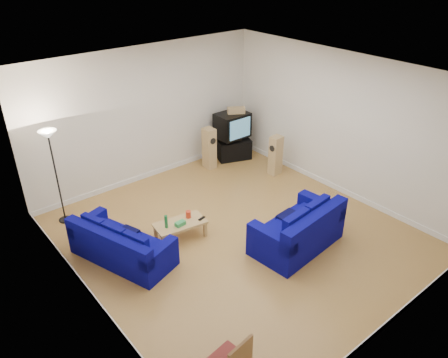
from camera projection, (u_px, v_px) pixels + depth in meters
room at (238, 166)px, 7.99m from camera, size 6.01×6.51×3.21m
sofa_three_seat at (121, 247)px, 7.92m from camera, size 1.41×2.11×0.75m
sofa_loveseat at (299, 232)px, 8.23m from camera, size 1.86×1.16×0.89m
coffee_table at (180, 225)px, 8.49m from camera, size 1.05×0.64×0.36m
bottle at (166, 222)px, 8.26m from camera, size 0.07×0.07×0.27m
tissue_box at (180, 223)px, 8.37m from camera, size 0.21×0.12×0.08m
red_canister at (188, 214)px, 8.59m from camera, size 0.11×0.11×0.14m
remote at (202, 218)px, 8.58m from camera, size 0.17×0.09×0.02m
tv_stand at (234, 149)px, 11.68m from camera, size 0.98×0.76×0.53m
av_receiver at (233, 138)px, 11.53m from camera, size 0.50×0.46×0.09m
television at (232, 125)px, 11.36m from camera, size 0.84×0.64×0.64m
centre_speaker at (236, 110)px, 11.19m from camera, size 0.47×0.38×0.16m
speaker_left at (209, 148)px, 11.08m from camera, size 0.25×0.34×1.07m
speaker_right at (276, 155)px, 10.78m from camera, size 0.33×0.26×1.01m
floor_lamp at (51, 148)px, 8.38m from camera, size 0.35×0.35×2.03m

